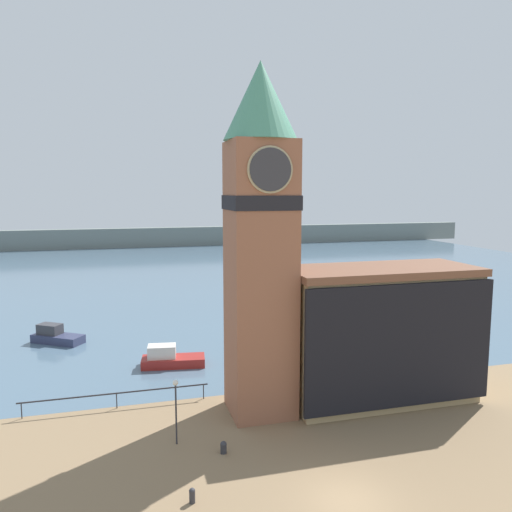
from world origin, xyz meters
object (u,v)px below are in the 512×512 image
at_px(pier_building, 381,333).
at_px(boat_far, 56,336).
at_px(clock_tower, 261,233).
at_px(lamp_post, 176,399).
at_px(mooring_bollard_far, 223,447).
at_px(boat_near, 170,358).
at_px(mooring_bollard_near, 192,495).

xyz_separation_m(pier_building, boat_far, (-23.62, 19.95, -4.06)).
height_order(clock_tower, boat_far, clock_tower).
bearing_deg(lamp_post, clock_tower, 26.46).
bearing_deg(pier_building, mooring_bollard_far, -159.74).
bearing_deg(mooring_bollard_far, pier_building, 20.26).
xyz_separation_m(pier_building, lamp_post, (-14.53, -2.74, -2.00)).
xyz_separation_m(boat_near, mooring_bollard_far, (1.49, -14.94, -0.28)).
distance_m(pier_building, boat_far, 31.18).
bearing_deg(mooring_bollard_near, lamp_post, 90.89).
bearing_deg(boat_far, mooring_bollard_far, -31.43).
height_order(boat_far, mooring_bollard_far, boat_far).
bearing_deg(mooring_bollard_far, clock_tower, 53.40).
relative_size(pier_building, mooring_bollard_far, 18.96).
height_order(pier_building, mooring_bollard_far, pier_building).
relative_size(clock_tower, boat_far, 4.33).
distance_m(mooring_bollard_near, mooring_bollard_far, 4.63).
height_order(pier_building, boat_far, pier_building).
bearing_deg(pier_building, boat_near, 142.44).
bearing_deg(lamp_post, mooring_bollard_far, -35.73).
height_order(boat_far, lamp_post, lamp_post).
bearing_deg(boat_far, pier_building, -6.83).
xyz_separation_m(mooring_bollard_near, mooring_bollard_far, (2.32, 4.01, -0.03)).
relative_size(boat_far, mooring_bollard_far, 7.38).
xyz_separation_m(pier_building, mooring_bollard_near, (-14.44, -8.48, -4.30)).
relative_size(clock_tower, pier_building, 1.69).
distance_m(boat_near, mooring_bollard_far, 15.02).
xyz_separation_m(pier_building, mooring_bollard_far, (-12.12, -4.47, -4.33)).
distance_m(boat_far, lamp_post, 24.53).
relative_size(pier_building, boat_far, 2.57).
height_order(boat_near, boat_far, boat_near).
xyz_separation_m(boat_near, boat_far, (-10.01, 9.48, -0.01)).
distance_m(clock_tower, lamp_post, 11.29).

